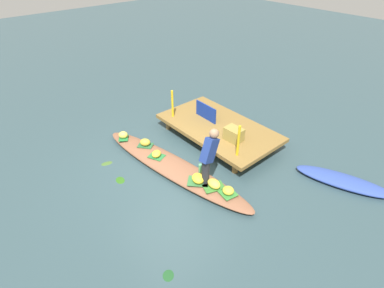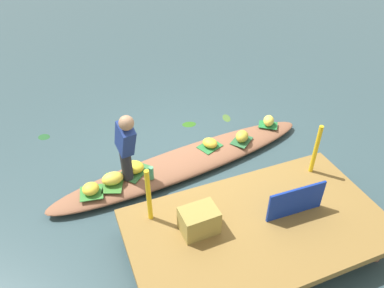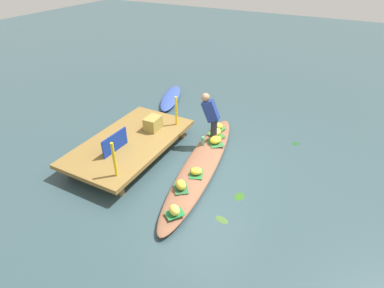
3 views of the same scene
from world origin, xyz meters
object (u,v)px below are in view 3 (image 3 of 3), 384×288
Objects in this scene: banana_bunch_3 at (196,171)px; produce_crate at (153,123)px; banana_bunch_4 at (216,140)px; banana_bunch_1 at (174,210)px; vendor_person at (211,114)px; vendor_boat at (201,165)px; moored_boat at (171,98)px; water_bottle at (203,141)px; banana_bunch_2 at (218,126)px; market_banner at (115,142)px; banana_bunch_0 at (181,185)px; banana_bunch_5 at (216,132)px.

produce_crate reaches higher than banana_bunch_3.
banana_bunch_3 is at bearing -173.68° from banana_bunch_4.
vendor_person is at bearing 11.39° from banana_bunch_1.
vendor_boat reaches higher than moored_boat.
water_bottle is at bearing 19.32° from banana_bunch_3.
banana_bunch_2 is at bearing -1.64° from water_bottle.
banana_bunch_2 is 0.54× the size of produce_crate.
banana_bunch_3 is at bearing -161.11° from moored_boat.
banana_bunch_2 is 0.19× the size of vendor_person.
banana_bunch_1 is 0.74× the size of banana_bunch_4.
water_bottle is (0.66, 0.28, 0.21)m from vendor_boat.
market_banner is at bearing 146.56° from banana_bunch_2.
vendor_person is (1.43, 0.35, 0.62)m from banana_bunch_3.
banana_bunch_2 is at bearing -50.41° from produce_crate.
moored_boat is 8.71× the size of banana_bunch_1.
produce_crate reaches higher than moored_boat.
market_banner is at bearing 138.29° from vendor_person.
banana_bunch_3 is (-2.00, -0.37, -0.01)m from banana_bunch_2.
moored_boat is at bearing 45.91° from water_bottle.
vendor_boat is 20.88× the size of water_bottle.
banana_bunch_4 is 0.72× the size of produce_crate.
banana_bunch_3 is 1.59m from vendor_person.
produce_crate is (-2.42, -0.97, 0.47)m from moored_boat.
water_bottle is at bearing 171.35° from vendor_person.
banana_bunch_4 is at bearing -5.95° from vendor_boat.
banana_bunch_2 is at bearing 1.23° from vendor_boat.
banana_bunch_2 is (1.54, 0.25, 0.18)m from vendor_boat.
banana_bunch_4 is (0.86, 0.03, 0.19)m from vendor_boat.
moored_boat is 3.10m from vendor_person.
produce_crate is (1.47, 1.64, 0.26)m from banana_bunch_0.
banana_bunch_0 is at bearing -173.06° from banana_bunch_2.
banana_bunch_3 is at bearing 8.73° from banana_bunch_1.
water_bottle reaches higher than banana_bunch_4.
banana_bunch_5 reaches higher than vendor_boat.
banana_bunch_4 is (-2.00, -2.52, 0.20)m from moored_boat.
vendor_person is at bearing 5.38° from vendor_boat.
banana_bunch_3 is at bearing -169.61° from banana_bunch_2.
banana_bunch_2 is 0.34m from banana_bunch_5.
banana_bunch_2 is 1.74m from produce_crate.
water_bottle is at bearing 11.35° from banana_bunch_0.
vendor_person is (-0.58, -0.02, 0.61)m from banana_bunch_2.
banana_bunch_1 is 2.41m from water_bottle.
moored_boat is at bearing 51.60° from banana_bunch_4.
vendor_person reaches higher than banana_bunch_1.
banana_bunch_3 is 1.19m from water_bottle.
vendor_boat is 3.83m from moored_boat.
water_bottle is at bearing -153.95° from moored_boat.
banana_bunch_5 is at bearing -11.34° from water_bottle.
market_banner is 1.23m from produce_crate.
banana_bunch_5 reaches higher than banana_bunch_4.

